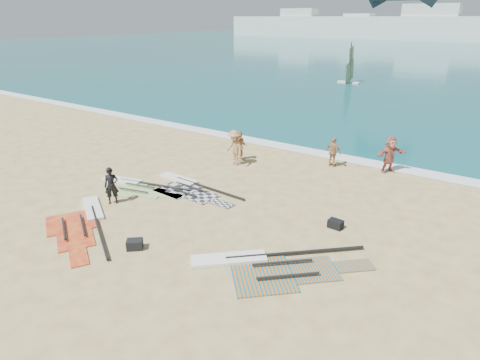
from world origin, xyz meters
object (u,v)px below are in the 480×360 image
Objects in this scene: rig_green at (134,186)px; beachgoer_back at (333,152)px; rig_orange at (267,265)px; rig_red at (84,222)px; person_wetsuit at (111,186)px; rig_grey at (187,187)px; beachgoer_left at (240,146)px; gear_bag_far at (336,224)px; gear_bag_near at (135,244)px; beachgoer_right at (390,154)px; beachgoer_mid at (234,148)px.

beachgoer_back is at bearing 35.86° from rig_green.
rig_red is at bearing 148.81° from rig_orange.
person_wetsuit is at bearing 73.87° from beachgoer_back.
rig_grey is at bearing 16.32° from person_wetsuit.
beachgoer_back is at bearing 10.93° from person_wetsuit.
beachgoer_left is 5.27m from beachgoer_back.
gear_bag_far is 0.33× the size of beachgoer_back.
gear_bag_near reaches higher than rig_red.
person_wetsuit is at bearing -159.15° from gear_bag_far.
beachgoer_right is (7.49, 7.77, 0.95)m from rig_grey.
rig_grey is 3.19× the size of person_wetsuit.
beachgoer_right is at bearing 86.84° from rig_red.
rig_orange is 2.76× the size of beachgoer_mid.
gear_bag_near is at bearing -55.58° from rig_green.
rig_orange is at bearing 21.32° from gear_bag_near.
gear_bag_far is (5.39, 5.58, -0.01)m from gear_bag_near.
rig_grey is at bearing 109.19° from rig_orange.
gear_bag_far is at bearing -62.31° from beachgoer_left.
rig_orange is (8.93, -2.13, 0.00)m from rig_green.
rig_orange is 10.85m from beachgoer_left.
beachgoer_back is (4.68, 6.90, 0.79)m from rig_grey.
beachgoer_mid is at bearing 88.54° from rig_orange.
rig_orange is 3.30× the size of beachgoer_back.
rig_green is at bearing 123.73° from rig_orange.
rig_green is at bearing -144.88° from rig_grey.
gear_bag_near is 1.01× the size of gear_bag_far.
gear_bag_far is (7.54, 0.28, 0.12)m from rig_grey.
person_wetsuit is at bearing -113.16° from rig_grey.
person_wetsuit is (-1.59, -3.20, 0.80)m from rig_grey.
rig_red is 2.99× the size of person_wetsuit.
beachgoer_left reaches higher than rig_grey.
beachgoer_left reaches higher than person_wetsuit.
beachgoer_right is (7.49, 3.75, -0.01)m from beachgoer_mid.
beachgoer_mid reaches higher than person_wetsuit.
beachgoer_left reaches higher than rig_orange.
beachgoer_mid reaches higher than beachgoer_back.
rig_green is at bearing 63.44° from person_wetsuit.
rig_red is at bearing 80.19° from beachgoer_back.
beachgoer_back reaches higher than gear_bag_far.
rig_red is 3.00× the size of beachgoer_back.
beachgoer_back is (-2.85, 6.62, 0.68)m from gear_bag_far.
beachgoer_right is (0.83, 11.30, 0.95)m from rig_orange.
person_wetsuit is at bearing -83.57° from rig_green.
person_wetsuit is 14.24m from beachgoer_right.
rig_green is 5.89m from gear_bag_near.
rig_red is at bearing 177.05° from gear_bag_near.
person_wetsuit is (-8.25, 0.34, 0.79)m from rig_orange.
gear_bag_near is at bearing 27.45° from rig_red.
person_wetsuit is at bearing 150.73° from gear_bag_near.
gear_bag_near reaches higher than rig_grey.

